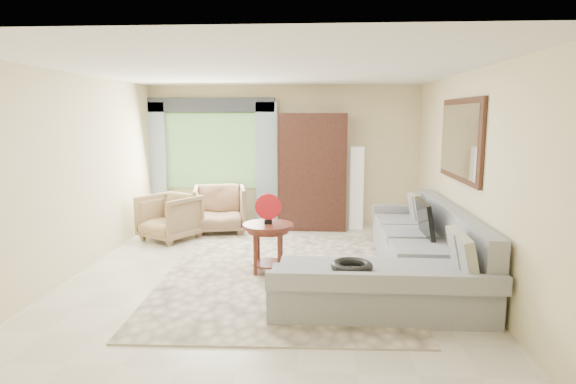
# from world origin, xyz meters

# --- Properties ---
(ground) EXTENTS (6.00, 6.00, 0.00)m
(ground) POSITION_xyz_m (0.00, 0.00, 0.00)
(ground) COLOR silver
(ground) RESTS_ON ground
(area_rug) EXTENTS (3.10, 4.08, 0.02)m
(area_rug) POSITION_xyz_m (0.19, 0.04, 0.01)
(area_rug) COLOR beige
(area_rug) RESTS_ON ground
(sectional_sofa) EXTENTS (2.30, 3.46, 0.90)m
(sectional_sofa) POSITION_xyz_m (1.78, -0.18, 0.28)
(sectional_sofa) COLOR #9A9DA2
(sectional_sofa) RESTS_ON ground
(tv_screen) EXTENTS (0.14, 0.74, 0.48)m
(tv_screen) POSITION_xyz_m (2.05, 0.28, 0.72)
(tv_screen) COLOR black
(tv_screen) RESTS_ON sectional_sofa
(garden_hose) EXTENTS (0.43, 0.43, 0.09)m
(garden_hose) POSITION_xyz_m (1.00, -1.22, 0.55)
(garden_hose) COLOR black
(garden_hose) RESTS_ON sectional_sofa
(coffee_table) EXTENTS (0.66, 0.66, 0.66)m
(coffee_table) POSITION_xyz_m (0.01, 0.11, 0.35)
(coffee_table) COLOR #461812
(coffee_table) RESTS_ON ground
(red_disc) EXTENTS (0.34, 0.05, 0.34)m
(red_disc) POSITION_xyz_m (0.01, 0.11, 0.89)
(red_disc) COLOR red
(red_disc) RESTS_ON coffee_table
(armchair_left) EXTENTS (1.12, 1.13, 0.76)m
(armchair_left) POSITION_xyz_m (-1.83, 1.75, 0.38)
(armchair_left) COLOR #9D7B55
(armchair_left) RESTS_ON ground
(armchair_right) EXTENTS (1.05, 1.07, 0.83)m
(armchair_right) POSITION_xyz_m (-1.09, 2.32, 0.41)
(armchair_right) COLOR #967252
(armchair_right) RESTS_ON ground
(potted_plant) EXTENTS (0.58, 0.54, 0.51)m
(potted_plant) POSITION_xyz_m (-1.96, 2.63, 0.26)
(potted_plant) COLOR #999999
(potted_plant) RESTS_ON ground
(armoire) EXTENTS (1.20, 0.55, 2.10)m
(armoire) POSITION_xyz_m (0.55, 2.72, 1.05)
(armoire) COLOR black
(armoire) RESTS_ON ground
(floor_lamp) EXTENTS (0.24, 0.24, 1.50)m
(floor_lamp) POSITION_xyz_m (1.35, 2.78, 0.75)
(floor_lamp) COLOR silver
(floor_lamp) RESTS_ON ground
(window) EXTENTS (1.80, 0.04, 1.40)m
(window) POSITION_xyz_m (-1.35, 2.97, 1.40)
(window) COLOR #669E59
(window) RESTS_ON wall_back
(curtain_left) EXTENTS (0.40, 0.08, 2.30)m
(curtain_left) POSITION_xyz_m (-2.40, 2.88, 1.15)
(curtain_left) COLOR #9EB7CC
(curtain_left) RESTS_ON ground
(curtain_right) EXTENTS (0.40, 0.08, 2.30)m
(curtain_right) POSITION_xyz_m (-0.30, 2.88, 1.15)
(curtain_right) COLOR #9EB7CC
(curtain_right) RESTS_ON ground
(valance) EXTENTS (2.40, 0.12, 0.26)m
(valance) POSITION_xyz_m (-1.35, 2.90, 2.25)
(valance) COLOR #1E232D
(valance) RESTS_ON wall_back
(wall_mirror) EXTENTS (0.05, 1.70, 1.05)m
(wall_mirror) POSITION_xyz_m (2.46, 0.35, 1.75)
(wall_mirror) COLOR black
(wall_mirror) RESTS_ON wall_right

